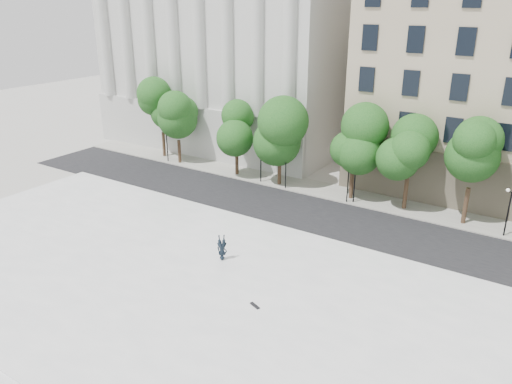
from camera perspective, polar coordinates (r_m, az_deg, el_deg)
ground at (r=32.19m, az=-13.95°, el=-12.34°), size 160.00×160.00×0.00m
plaza at (r=33.80m, az=-10.26°, el=-9.81°), size 44.00×22.00×0.45m
street at (r=44.64m, az=2.93°, el=-1.83°), size 60.00×8.00×0.02m
far_sidewalk at (r=49.54m, az=6.45°, el=0.50°), size 60.00×4.00×0.12m
building_west at (r=67.71m, az=-0.60°, el=17.32°), size 31.50×27.65×25.60m
traffic_light_west at (r=47.88m, az=3.46°, el=4.45°), size 0.58×1.74×4.19m
traffic_light_east at (r=45.18m, az=10.60°, el=3.12°), size 0.95×1.79×4.21m
person_lying at (r=35.11m, az=-3.87°, el=-7.34°), size 1.67×1.92×0.51m
skateboard at (r=30.28m, az=-0.13°, el=-12.86°), size 0.78×0.46×0.08m
street_trees at (r=47.33m, az=6.43°, el=6.56°), size 43.86×4.82×8.08m
lamp_posts at (r=47.45m, az=5.71°, el=3.29°), size 36.21×0.28×4.56m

